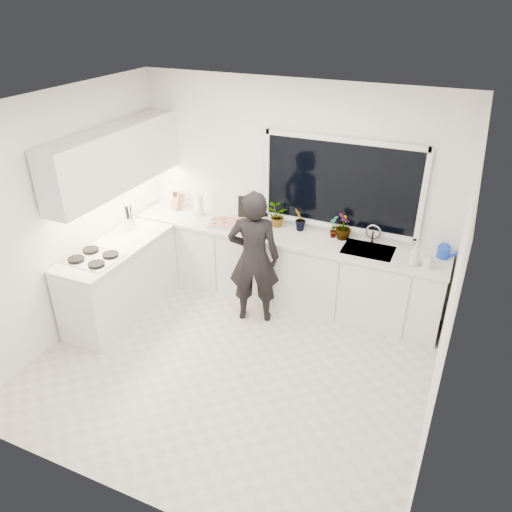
% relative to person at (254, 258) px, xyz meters
% --- Properties ---
extents(floor, '(4.00, 3.50, 0.02)m').
position_rel_person_xyz_m(floor, '(0.14, -0.90, -0.83)').
color(floor, beige).
rests_on(floor, ground).
extents(wall_back, '(4.00, 0.02, 2.70)m').
position_rel_person_xyz_m(wall_back, '(0.14, 0.86, 0.53)').
color(wall_back, white).
rests_on(wall_back, ground).
extents(wall_left, '(0.02, 3.50, 2.70)m').
position_rel_person_xyz_m(wall_left, '(-1.87, -0.90, 0.53)').
color(wall_left, white).
rests_on(wall_left, ground).
extents(wall_right, '(0.02, 3.50, 2.70)m').
position_rel_person_xyz_m(wall_right, '(2.15, -0.90, 0.53)').
color(wall_right, white).
rests_on(wall_right, ground).
extents(ceiling, '(4.00, 3.50, 0.02)m').
position_rel_person_xyz_m(ceiling, '(0.14, -0.90, 1.89)').
color(ceiling, white).
rests_on(ceiling, wall_back).
extents(window, '(1.80, 0.02, 1.00)m').
position_rel_person_xyz_m(window, '(0.74, 0.83, 0.73)').
color(window, black).
rests_on(window, wall_back).
extents(base_cabinets_back, '(3.92, 0.58, 0.88)m').
position_rel_person_xyz_m(base_cabinets_back, '(0.14, 0.55, -0.38)').
color(base_cabinets_back, white).
rests_on(base_cabinets_back, floor).
extents(base_cabinets_left, '(0.58, 1.60, 0.88)m').
position_rel_person_xyz_m(base_cabinets_left, '(-1.53, -0.55, -0.38)').
color(base_cabinets_left, white).
rests_on(base_cabinets_left, floor).
extents(countertop_back, '(3.94, 0.62, 0.04)m').
position_rel_person_xyz_m(countertop_back, '(0.14, 0.54, 0.08)').
color(countertop_back, silver).
rests_on(countertop_back, base_cabinets_back).
extents(countertop_left, '(0.62, 1.60, 0.04)m').
position_rel_person_xyz_m(countertop_left, '(-1.53, -0.55, 0.08)').
color(countertop_left, silver).
rests_on(countertop_left, base_cabinets_left).
extents(upper_cabinets, '(0.34, 2.10, 0.70)m').
position_rel_person_xyz_m(upper_cabinets, '(-1.65, -0.20, 1.03)').
color(upper_cabinets, white).
rests_on(upper_cabinets, wall_left).
extents(sink, '(0.58, 0.42, 0.14)m').
position_rel_person_xyz_m(sink, '(1.19, 0.55, 0.05)').
color(sink, silver).
rests_on(sink, countertop_back).
extents(faucet, '(0.03, 0.03, 0.22)m').
position_rel_person_xyz_m(faucet, '(1.19, 0.75, 0.21)').
color(faucet, silver).
rests_on(faucet, countertop_back).
extents(stovetop, '(0.56, 0.48, 0.03)m').
position_rel_person_xyz_m(stovetop, '(-1.55, -0.90, 0.11)').
color(stovetop, black).
rests_on(stovetop, countertop_left).
extents(person, '(0.69, 0.57, 1.64)m').
position_rel_person_xyz_m(person, '(0.00, 0.00, 0.00)').
color(person, black).
rests_on(person, floor).
extents(pizza_tray, '(0.55, 0.46, 0.03)m').
position_rel_person_xyz_m(pizza_tray, '(-0.60, 0.52, 0.11)').
color(pizza_tray, '#BABBBF').
rests_on(pizza_tray, countertop_back).
extents(pizza, '(0.50, 0.41, 0.01)m').
position_rel_person_xyz_m(pizza, '(-0.60, 0.52, 0.13)').
color(pizza, '#B41D18').
rests_on(pizza, pizza_tray).
extents(watering_can, '(0.18, 0.18, 0.13)m').
position_rel_person_xyz_m(watering_can, '(1.99, 0.71, 0.16)').
color(watering_can, blue).
rests_on(watering_can, countertop_back).
extents(paper_towel_roll, '(0.11, 0.11, 0.26)m').
position_rel_person_xyz_m(paper_towel_roll, '(-1.08, 0.65, 0.23)').
color(paper_towel_roll, white).
rests_on(paper_towel_roll, countertop_back).
extents(knife_block, '(0.16, 0.14, 0.22)m').
position_rel_person_xyz_m(knife_block, '(-1.44, 0.69, 0.21)').
color(knife_block, '#9E6949').
rests_on(knife_block, countertop_back).
extents(utensil_crock, '(0.16, 0.16, 0.16)m').
position_rel_person_xyz_m(utensil_crock, '(-1.64, -0.10, 0.18)').
color(utensil_crock, silver).
rests_on(utensil_crock, countertop_left).
extents(picture_frame_large, '(0.22, 0.07, 0.28)m').
position_rel_person_xyz_m(picture_frame_large, '(-0.44, 0.79, 0.24)').
color(picture_frame_large, black).
rests_on(picture_frame_large, countertop_back).
extents(picture_frame_small, '(0.24, 0.10, 0.30)m').
position_rel_person_xyz_m(picture_frame_small, '(-0.44, 0.79, 0.25)').
color(picture_frame_small, black).
rests_on(picture_frame_small, countertop_back).
extents(herb_plants, '(1.10, 0.25, 0.32)m').
position_rel_person_xyz_m(herb_plants, '(0.36, 0.71, 0.25)').
color(herb_plants, '#26662D').
rests_on(herb_plants, countertop_back).
extents(soap_bottles, '(0.27, 0.14, 0.28)m').
position_rel_person_xyz_m(soap_bottles, '(1.76, 0.40, 0.22)').
color(soap_bottles, '#D8BF66').
rests_on(soap_bottles, countertop_back).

